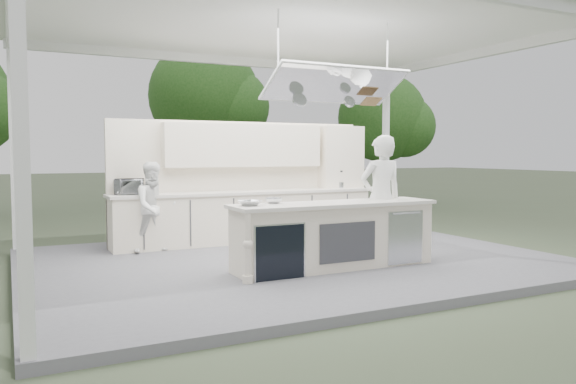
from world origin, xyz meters
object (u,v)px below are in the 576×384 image
back_counter (247,216)px  sous_chef (154,207)px  head_chef (381,198)px  demo_island (334,235)px

back_counter → sous_chef: size_ratio=3.36×
back_counter → head_chef: size_ratio=2.63×
demo_island → head_chef: bearing=12.2°
demo_island → head_chef: (0.98, 0.21, 0.49)m
demo_island → sous_chef: (-2.00, 2.46, 0.28)m
sous_chef → back_counter: bearing=0.5°
demo_island → back_counter: 2.82m
demo_island → back_counter: same height
back_counter → head_chef: (1.16, -2.60, 0.49)m
head_chef → sous_chef: size_ratio=1.28×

